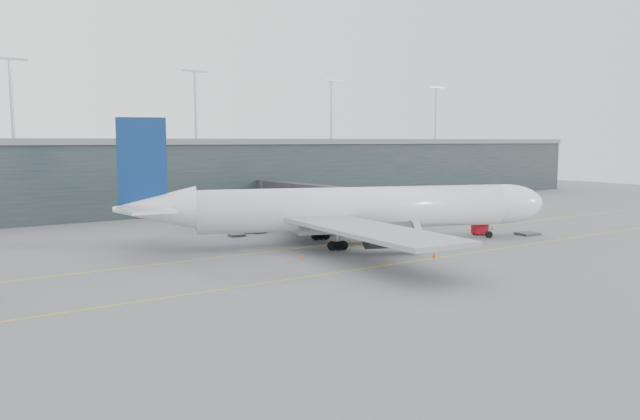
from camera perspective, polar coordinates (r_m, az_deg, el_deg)
ground at (r=91.03m, az=-1.95°, el=-2.99°), size 320.00×320.00×0.00m
taxiline_a at (r=87.73m, az=-0.54°, el=-3.33°), size 160.00×0.25×0.02m
taxiline_b at (r=75.20m, az=6.30°, el=-5.00°), size 160.00×0.25×0.02m
taxiline_lead_main at (r=110.57m, az=-5.34°, el=-1.34°), size 0.25×60.00×0.02m
terminal at (r=142.39m, az=-14.63°, el=3.27°), size 240.00×36.00×29.00m
main_aircraft at (r=89.30m, az=2.95°, el=0.06°), size 61.38×56.65×17.81m
jet_bridge at (r=121.13m, az=-0.41°, el=1.66°), size 7.33×43.14×6.49m
gse_cart at (r=101.54m, az=14.46°, el=-1.68°), size 2.79×2.17×1.68m
baggage_dolly at (r=103.69m, az=18.44°, el=-2.05°), size 3.60×3.01×0.33m
uld_a at (r=97.41m, az=-7.64°, el=-1.77°), size 2.37×1.93×2.08m
uld_b at (r=100.54m, az=-6.66°, el=-1.59°), size 2.36×2.10×1.79m
uld_c at (r=100.44m, az=-5.59°, el=-1.57°), size 2.27×1.92×1.87m
cone_nose at (r=107.89m, az=15.46°, el=-1.57°), size 0.42×0.42×0.66m
cone_wing_stbd at (r=80.32m, az=10.40°, el=-4.06°), size 0.50×0.50×0.79m
cone_wing_port at (r=105.10m, az=0.18°, el=-1.52°), size 0.46×0.46×0.73m
cone_tail at (r=78.01m, az=-1.58°, el=-4.27°), size 0.49×0.49×0.78m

